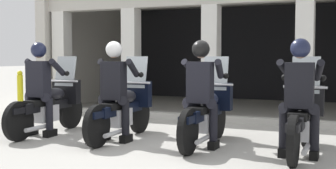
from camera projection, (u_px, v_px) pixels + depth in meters
The scene contains 12 objects.
ground_plane at pixel (214, 119), 9.58m from camera, with size 80.00×80.00×0.00m, color #A8A59E.
station_building at pixel (240, 34), 12.04m from camera, with size 9.00×5.11×3.06m.
kerb_strip at pixel (204, 118), 9.39m from camera, with size 8.50×0.24×0.12m, color #B7B5AD.
motorcycle_far_left at pixel (51, 105), 7.80m from camera, with size 0.62×2.04×1.35m.
police_officer_far_left at pixel (40, 81), 7.51m from camera, with size 0.63×0.61×1.58m.
motorcycle_center_left at pixel (124, 108), 7.30m from camera, with size 0.62×2.04×1.35m.
police_officer_center_left at pixel (115, 82), 7.02m from camera, with size 0.63×0.61×1.58m.
motorcycle_center_right at pixel (207, 112), 6.81m from camera, with size 0.62×2.04×1.35m.
police_officer_center_right at pixel (201, 84), 6.53m from camera, with size 0.63×0.61×1.58m.
motorcycle_far_right at pixel (302, 118), 6.17m from camera, with size 0.62×2.04×1.35m.
police_officer_far_right at pixel (300, 87), 5.88m from camera, with size 0.63×0.61×1.58m.
bollard_kerbside at pixel (20, 92), 10.67m from camera, with size 0.14×0.14×1.01m.
Camera 1 is at (2.82, -6.14, 1.35)m, focal length 47.71 mm.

